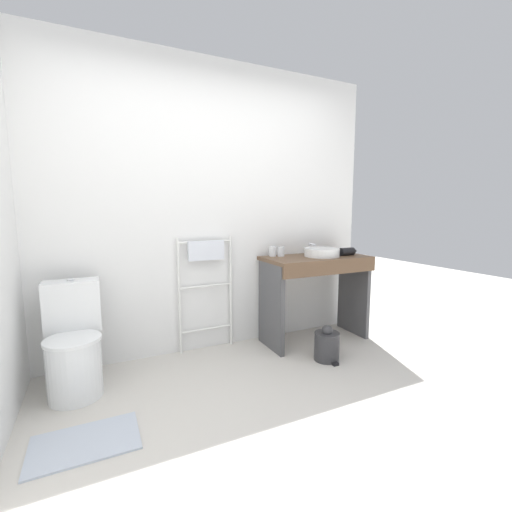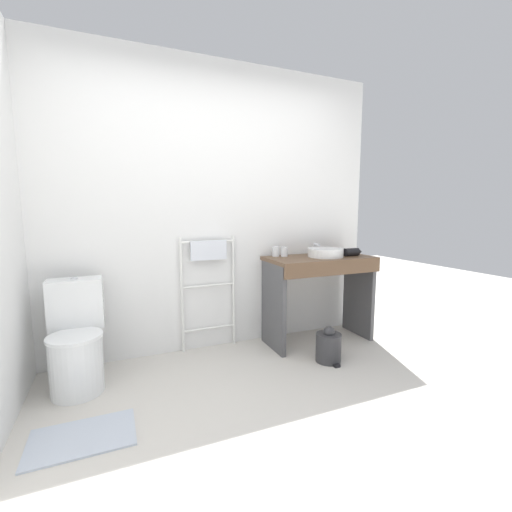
{
  "view_description": "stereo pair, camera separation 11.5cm",
  "coord_description": "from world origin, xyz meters",
  "px_view_note": "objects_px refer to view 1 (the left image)",
  "views": [
    {
      "loc": [
        -0.99,
        -1.42,
        1.28
      ],
      "look_at": [
        0.12,
        0.9,
        0.93
      ],
      "focal_mm": 24.0,
      "sensor_mm": 36.0,
      "label": 1
    },
    {
      "loc": [
        -0.89,
        -1.47,
        1.28
      ],
      "look_at": [
        0.12,
        0.9,
        0.93
      ],
      "focal_mm": 24.0,
      "sensor_mm": 36.0,
      "label": 2
    }
  ],
  "objects_px": {
    "trash_bin": "(327,345)",
    "toilet": "(74,346)",
    "cup_near_wall": "(273,251)",
    "hair_dryer": "(347,251)",
    "sink_basin": "(322,252)",
    "cup_near_edge": "(281,252)",
    "towel_radiator": "(206,270)"
  },
  "relations": [
    {
      "from": "cup_near_wall",
      "to": "hair_dryer",
      "type": "height_order",
      "value": "cup_near_wall"
    },
    {
      "from": "towel_radiator",
      "to": "hair_dryer",
      "type": "height_order",
      "value": "towel_radiator"
    },
    {
      "from": "toilet",
      "to": "hair_dryer",
      "type": "xyz_separation_m",
      "value": [
        2.42,
        0.02,
        0.54
      ]
    },
    {
      "from": "toilet",
      "to": "towel_radiator",
      "type": "bearing_deg",
      "value": 16.35
    },
    {
      "from": "toilet",
      "to": "towel_radiator",
      "type": "xyz_separation_m",
      "value": [
        1.07,
        0.31,
        0.41
      ]
    },
    {
      "from": "toilet",
      "to": "trash_bin",
      "type": "distance_m",
      "value": 1.96
    },
    {
      "from": "towel_radiator",
      "to": "sink_basin",
      "type": "relative_size",
      "value": 3.09
    },
    {
      "from": "towel_radiator",
      "to": "sink_basin",
      "type": "distance_m",
      "value": 1.11
    },
    {
      "from": "sink_basin",
      "to": "hair_dryer",
      "type": "distance_m",
      "value": 0.28
    },
    {
      "from": "cup_near_edge",
      "to": "towel_radiator",
      "type": "bearing_deg",
      "value": 173.75
    },
    {
      "from": "cup_near_wall",
      "to": "hair_dryer",
      "type": "xyz_separation_m",
      "value": [
        0.7,
        -0.25,
        -0.01
      ]
    },
    {
      "from": "hair_dryer",
      "to": "trash_bin",
      "type": "bearing_deg",
      "value": -143.66
    },
    {
      "from": "sink_basin",
      "to": "cup_near_edge",
      "type": "bearing_deg",
      "value": 152.96
    },
    {
      "from": "toilet",
      "to": "towel_radiator",
      "type": "height_order",
      "value": "towel_radiator"
    },
    {
      "from": "cup_near_edge",
      "to": "trash_bin",
      "type": "xyz_separation_m",
      "value": [
        0.13,
        -0.58,
        -0.75
      ]
    },
    {
      "from": "trash_bin",
      "to": "towel_radiator",
      "type": "bearing_deg",
      "value": 142.09
    },
    {
      "from": "towel_radiator",
      "to": "sink_basin",
      "type": "height_order",
      "value": "towel_radiator"
    },
    {
      "from": "cup_near_edge",
      "to": "trash_bin",
      "type": "bearing_deg",
      "value": -77.86
    },
    {
      "from": "sink_basin",
      "to": "cup_near_wall",
      "type": "height_order",
      "value": "cup_near_wall"
    },
    {
      "from": "cup_near_edge",
      "to": "hair_dryer",
      "type": "relative_size",
      "value": 0.45
    },
    {
      "from": "trash_bin",
      "to": "toilet",
      "type": "bearing_deg",
      "value": 169.63
    },
    {
      "from": "cup_near_edge",
      "to": "trash_bin",
      "type": "relative_size",
      "value": 0.29
    },
    {
      "from": "toilet",
      "to": "towel_radiator",
      "type": "relative_size",
      "value": 0.75
    },
    {
      "from": "cup_near_wall",
      "to": "hair_dryer",
      "type": "distance_m",
      "value": 0.74
    },
    {
      "from": "toilet",
      "to": "cup_near_edge",
      "type": "relative_size",
      "value": 8.64
    },
    {
      "from": "toilet",
      "to": "cup_near_edge",
      "type": "bearing_deg",
      "value": 7.41
    },
    {
      "from": "hair_dryer",
      "to": "sink_basin",
      "type": "bearing_deg",
      "value": 172.35
    },
    {
      "from": "sink_basin",
      "to": "cup_near_edge",
      "type": "height_order",
      "value": "cup_near_edge"
    },
    {
      "from": "sink_basin",
      "to": "trash_bin",
      "type": "relative_size",
      "value": 1.09
    },
    {
      "from": "trash_bin",
      "to": "sink_basin",
      "type": "bearing_deg",
      "value": 61.09
    },
    {
      "from": "trash_bin",
      "to": "cup_near_edge",
      "type": "bearing_deg",
      "value": 102.14
    },
    {
      "from": "sink_basin",
      "to": "trash_bin",
      "type": "height_order",
      "value": "sink_basin"
    }
  ]
}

